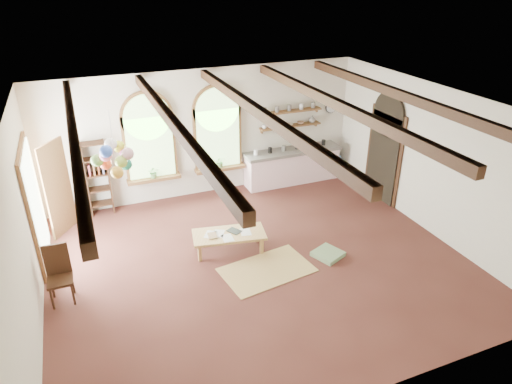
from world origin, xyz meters
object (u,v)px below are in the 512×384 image
kitchen_counter (292,166)px  balloon_cluster (115,157)px  side_chair (62,286)px  coffee_table (229,235)px

kitchen_counter → balloon_cluster: balloon_cluster is taller
side_chair → balloon_cluster: size_ratio=0.94×
kitchen_counter → coffee_table: (-2.71, -2.60, -0.10)m
kitchen_counter → balloon_cluster: size_ratio=2.35×
balloon_cluster → kitchen_counter: bearing=27.0°
side_chair → balloon_cluster: (1.24, 0.58, 2.03)m
balloon_cluster → coffee_table: bearing=-5.8°
kitchen_counter → coffee_table: 3.76m
kitchen_counter → balloon_cluster: bearing=-153.0°
coffee_table → balloon_cluster: balloon_cluster is taller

